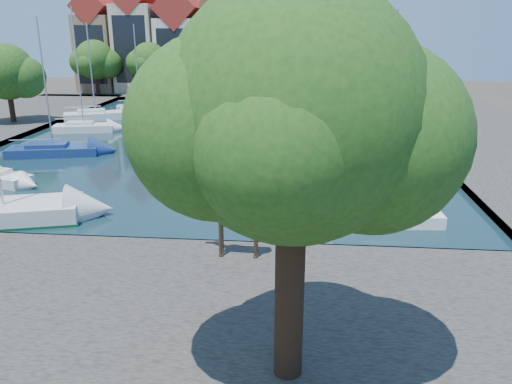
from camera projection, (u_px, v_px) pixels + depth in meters
ground at (134, 246)px, 23.58m from camera, size 160.00×160.00×0.00m
water_basin at (217, 138)px, 46.25m from camera, size 38.00×50.00×0.08m
near_quay at (68, 326)px, 16.88m from camera, size 50.00×14.00×0.50m
far_quay at (251, 93)px, 76.44m from camera, size 60.00×16.00×0.50m
right_quay at (496, 141)px, 44.07m from camera, size 14.00×52.00×0.50m
plane_tree at (298, 123)px, 12.00m from camera, size 8.32×6.40×10.62m
townhouse_west_end at (101, 44)px, 76.14m from camera, size 5.44×9.18×14.93m
townhouse_west_mid at (139, 38)px, 75.36m from camera, size 5.94×9.18×16.79m
townhouse_west_inner at (182, 44)px, 75.08m from camera, size 6.43×9.18×15.15m
townhouse_center at (224, 37)px, 74.21m from camera, size 5.44×9.18×16.93m
townhouse_east_inner at (264, 42)px, 73.90m from camera, size 5.94×9.18×15.79m
townhouse_east_mid at (308, 39)px, 73.23m from camera, size 6.43×9.18×16.65m
townhouse_east_end at (353, 47)px, 72.99m from camera, size 5.44×9.18×14.43m
far_tree_far_west at (96, 61)px, 71.54m from camera, size 7.28×5.60×7.68m
far_tree_west at (150, 62)px, 70.89m from camera, size 6.76×5.20×7.36m
far_tree_mid_west at (206, 61)px, 70.15m from camera, size 7.80×6.00×8.00m
far_tree_mid_east at (262, 63)px, 69.52m from camera, size 7.02×5.40×7.52m
far_tree_east at (320, 62)px, 68.80m from camera, size 7.54×5.80×7.84m
far_tree_far_east at (379, 64)px, 68.18m from camera, size 6.76×5.20×7.36m
side_tree_left_far at (7, 74)px, 50.21m from camera, size 7.28×5.60×7.88m
giraffe_statue at (233, 204)px, 20.85m from camera, size 3.30×0.57×4.73m
sailboat_left_b at (54, 148)px, 39.93m from camera, size 7.34×3.94×10.54m
sailboat_left_c at (84, 126)px, 48.81m from camera, size 5.99×3.12×11.62m
sailboat_left_d at (96, 114)px, 55.22m from camera, size 6.99×4.82×10.22m
sailboat_left_e at (140, 106)px, 60.94m from camera, size 5.64×3.02×10.14m
sailboat_right_a at (381, 213)px, 26.16m from camera, size 6.32×2.58×10.58m
sailboat_right_b at (349, 138)px, 43.82m from camera, size 6.62×3.10×9.88m
sailboat_right_c at (347, 132)px, 45.96m from camera, size 6.49×3.38×9.71m
sailboat_right_d at (363, 111)px, 57.47m from camera, size 5.11×3.51×9.47m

